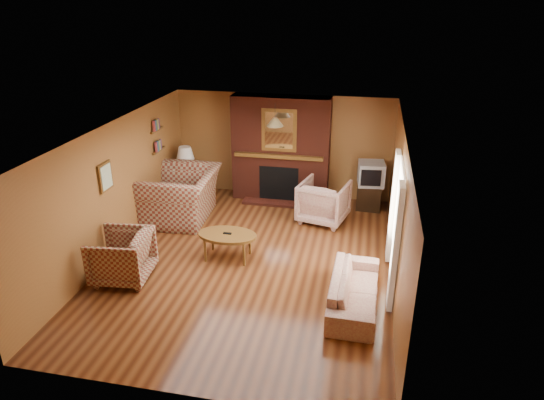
% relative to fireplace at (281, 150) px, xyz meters
% --- Properties ---
extents(floor, '(6.50, 6.50, 0.00)m').
position_rel_fireplace_xyz_m(floor, '(0.00, -2.98, -1.18)').
color(floor, '#431F0E').
rests_on(floor, ground).
extents(ceiling, '(6.50, 6.50, 0.00)m').
position_rel_fireplace_xyz_m(ceiling, '(0.00, -2.98, 1.22)').
color(ceiling, silver).
rests_on(ceiling, wall_back).
extents(wall_back, '(6.50, 0.00, 6.50)m').
position_rel_fireplace_xyz_m(wall_back, '(0.00, 0.27, 0.02)').
color(wall_back, '#94602D').
rests_on(wall_back, floor).
extents(wall_front, '(6.50, 0.00, 6.50)m').
position_rel_fireplace_xyz_m(wall_front, '(0.00, -6.23, 0.02)').
color(wall_front, '#94602D').
rests_on(wall_front, floor).
extents(wall_left, '(0.00, 6.50, 6.50)m').
position_rel_fireplace_xyz_m(wall_left, '(-2.50, -2.98, 0.02)').
color(wall_left, '#94602D').
rests_on(wall_left, floor).
extents(wall_right, '(0.00, 6.50, 6.50)m').
position_rel_fireplace_xyz_m(wall_right, '(2.50, -2.98, 0.02)').
color(wall_right, '#94602D').
rests_on(wall_right, floor).
extents(fireplace, '(2.20, 0.82, 2.40)m').
position_rel_fireplace_xyz_m(fireplace, '(0.00, 0.00, 0.00)').
color(fireplace, '#551D12').
rests_on(fireplace, floor).
extents(window_right, '(0.10, 1.85, 2.00)m').
position_rel_fireplace_xyz_m(window_right, '(2.45, -3.18, -0.06)').
color(window_right, beige).
rests_on(window_right, wall_right).
extents(bookshelf, '(0.09, 0.55, 0.71)m').
position_rel_fireplace_xyz_m(bookshelf, '(-2.44, -1.08, 0.48)').
color(bookshelf, brown).
rests_on(bookshelf, wall_left).
extents(botanical_print, '(0.05, 0.40, 0.50)m').
position_rel_fireplace_xyz_m(botanical_print, '(-2.47, -3.28, 0.37)').
color(botanical_print, brown).
rests_on(botanical_print, wall_left).
extents(pendant_light, '(0.36, 0.36, 0.48)m').
position_rel_fireplace_xyz_m(pendant_light, '(0.00, -0.68, 0.82)').
color(pendant_light, black).
rests_on(pendant_light, ceiling).
extents(plaid_loveseat, '(1.50, 1.69, 1.05)m').
position_rel_fireplace_xyz_m(plaid_loveseat, '(-1.85, -1.51, -0.65)').
color(plaid_loveseat, maroon).
rests_on(plaid_loveseat, floor).
extents(plaid_armchair, '(1.02, 1.00, 0.85)m').
position_rel_fireplace_xyz_m(plaid_armchair, '(-1.95, -3.98, -0.76)').
color(plaid_armchair, maroon).
rests_on(plaid_armchair, floor).
extents(floral_sofa, '(0.75, 1.82, 0.53)m').
position_rel_fireplace_xyz_m(floral_sofa, '(1.90, -3.95, -0.92)').
color(floral_sofa, '#BAB390').
rests_on(floral_sofa, floor).
extents(floral_armchair, '(1.14, 1.16, 0.88)m').
position_rel_fireplace_xyz_m(floral_armchair, '(1.12, -1.03, -0.74)').
color(floral_armchair, '#BAB390').
rests_on(floral_armchair, floor).
extents(coffee_table, '(1.07, 0.66, 0.51)m').
position_rel_fireplace_xyz_m(coffee_table, '(-0.42, -2.95, -0.75)').
color(coffee_table, brown).
rests_on(coffee_table, floor).
extents(side_table, '(0.48, 0.48, 0.61)m').
position_rel_fireplace_xyz_m(side_table, '(-2.10, -0.53, -0.88)').
color(side_table, brown).
rests_on(side_table, floor).
extents(table_lamp, '(0.41, 0.41, 0.68)m').
position_rel_fireplace_xyz_m(table_lamp, '(-2.10, -0.53, -0.20)').
color(table_lamp, white).
rests_on(table_lamp, side_table).
extents(tv_stand, '(0.55, 0.51, 0.57)m').
position_rel_fireplace_xyz_m(tv_stand, '(2.05, -0.18, -0.90)').
color(tv_stand, black).
rests_on(tv_stand, floor).
extents(crt_tv, '(0.61, 0.60, 0.51)m').
position_rel_fireplace_xyz_m(crt_tv, '(2.05, -0.19, -0.35)').
color(crt_tv, '#9C9EA3').
rests_on(crt_tv, tv_stand).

